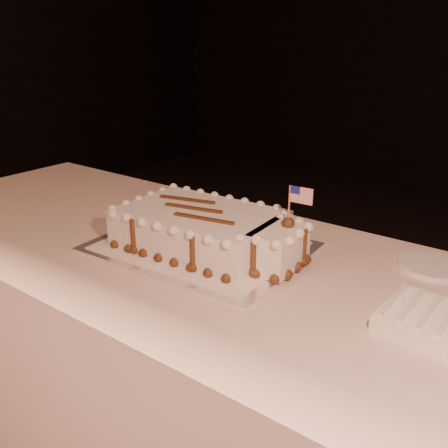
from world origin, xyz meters
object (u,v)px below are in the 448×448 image
Objects in this scene: napkin_stack at (447,326)px; side_plate at (432,266)px; banquet_table at (231,385)px; cake_board at (200,247)px; sheet_cake at (209,230)px.

napkin_stack is 1.52× the size of side_plate.
banquet_table is 14.88× the size of side_plate.
cake_board is at bearing 169.85° from banquet_table.
cake_board is 0.59m from side_plate.
sheet_cake is at bearing 165.71° from banquet_table.
cake_board is at bearing -154.85° from side_plate.
sheet_cake is (-0.09, 0.02, 0.43)m from banquet_table.
napkin_stack is at bearing -2.93° from sheet_cake.
banquet_table is 0.62m from side_plate.
banquet_table is at bearing -146.55° from side_plate.
side_plate is at bearing 21.88° from cake_board.
side_plate is (0.50, 0.25, -0.05)m from sheet_cake.
cake_board is 0.63m from napkin_stack.
side_plate is (0.41, 0.27, 0.38)m from banquet_table.
sheet_cake is 3.21× the size of side_plate.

